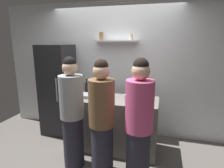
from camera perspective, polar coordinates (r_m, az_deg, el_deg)
The scene contains 12 objects.
ground_plane at distance 3.17m, azimuth -5.30°, elevation -23.05°, with size 5.28×5.28×0.00m, color #59544F.
back_wall_assembly at distance 3.80m, azimuth 0.93°, elevation 4.50°, with size 4.80×0.32×2.60m.
refrigerator at distance 3.94m, azimuth -16.08°, elevation -1.74°, with size 0.57×0.60×1.79m.
counter at distance 3.34m, azimuth -0.00°, elevation -11.93°, with size 1.54×0.64×0.91m, color #66605B.
baking_pan at distance 3.26m, azimuth -6.96°, elevation -3.57°, with size 0.34×0.24×0.05m, color gray.
utensil_holder at distance 2.98m, azimuth 4.58°, elevation -4.35°, with size 0.09×0.09×0.22m.
wine_bottle_dark_glass at distance 3.54m, azimuth -7.67°, elevation -0.90°, with size 0.07×0.07×0.28m.
wine_bottle_green_glass at distance 3.15m, azimuth -1.77°, elevation -2.17°, with size 0.06×0.06×0.33m.
water_bottle_plastic at distance 3.16m, azimuth -11.53°, elevation -2.97°, with size 0.08×0.08×0.21m.
person_pink_top at distance 2.37m, azimuth 8.16°, elevation -12.86°, with size 0.34×0.34×1.68m.
person_grey_hoodie at distance 2.81m, azimuth -12.00°, elevation -9.13°, with size 0.34×0.34×1.66m.
person_brown_jacket at distance 2.52m, azimuth -3.10°, elevation -11.60°, with size 0.34×0.34×1.65m.
Camera 1 is at (0.94, -2.39, 1.86)m, focal length 30.07 mm.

